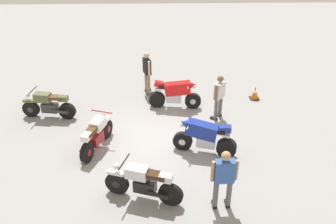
% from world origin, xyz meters
% --- Properties ---
extents(ground_plane, '(40.00, 40.00, 0.00)m').
position_xyz_m(ground_plane, '(0.00, 0.00, 0.00)').
color(ground_plane, gray).
extents(motorcycle_blue_sportbike, '(1.92, 0.87, 1.14)m').
position_xyz_m(motorcycle_blue_sportbike, '(-1.51, 0.73, 0.59)').
color(motorcycle_blue_sportbike, black).
rests_on(motorcycle_blue_sportbike, ground).
extents(motorcycle_olive_vintage, '(1.95, 0.74, 1.07)m').
position_xyz_m(motorcycle_olive_vintage, '(3.77, -1.56, 0.49)').
color(motorcycle_olive_vintage, black).
rests_on(motorcycle_olive_vintage, ground).
extents(motorcycle_silver_cruiser, '(2.02, 0.93, 1.09)m').
position_xyz_m(motorcycle_silver_cruiser, '(0.26, 2.70, 0.52)').
color(motorcycle_silver_cruiser, black).
rests_on(motorcycle_silver_cruiser, ground).
extents(motorcycle_cream_vintage, '(0.92, 1.90, 1.07)m').
position_xyz_m(motorcycle_cream_vintage, '(1.78, 0.42, 0.49)').
color(motorcycle_cream_vintage, black).
rests_on(motorcycle_cream_vintage, ground).
extents(motorcycle_red_sportbike, '(1.96, 0.70, 1.14)m').
position_xyz_m(motorcycle_red_sportbike, '(-0.77, -2.19, 0.59)').
color(motorcycle_red_sportbike, black).
rests_on(motorcycle_red_sportbike, ground).
extents(person_in_white_shirt, '(0.51, 0.57, 1.65)m').
position_xyz_m(person_in_white_shirt, '(-2.25, -1.34, 0.94)').
color(person_in_white_shirt, '#59595B').
rests_on(person_in_white_shirt, ground).
extents(person_in_blue_shirt, '(0.66, 0.33, 1.69)m').
position_xyz_m(person_in_blue_shirt, '(-1.68, 3.05, 0.97)').
color(person_in_blue_shirt, '#59595B').
rests_on(person_in_blue_shirt, ground).
extents(person_in_black_shirt, '(0.43, 0.66, 1.74)m').
position_xyz_m(person_in_black_shirt, '(0.30, -3.45, 1.00)').
color(person_in_black_shirt, gray).
rests_on(person_in_black_shirt, ground).
extents(traffic_cone, '(0.36, 0.36, 0.53)m').
position_xyz_m(traffic_cone, '(-3.95, -2.81, 0.26)').
color(traffic_cone, black).
rests_on(traffic_cone, ground).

